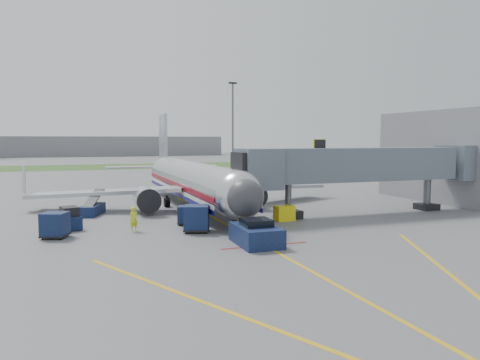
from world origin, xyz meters
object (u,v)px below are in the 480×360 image
object	(u,v)px
pushback_tug	(256,234)
belt_loader	(92,209)
baggage_tug	(70,219)
ramp_worker	(134,219)
airliner	(192,181)

from	to	relation	value
pushback_tug	belt_loader	xyz separation A→B (m)	(-9.58, 16.42, -0.18)
pushback_tug	belt_loader	bearing A→B (deg)	120.26
pushback_tug	baggage_tug	bearing A→B (deg)	139.33
pushback_tug	baggage_tug	size ratio (longest dim) A/B	1.54
pushback_tug	ramp_worker	xyz separation A→B (m)	(-6.96, 7.18, 0.22)
airliner	baggage_tug	xyz separation A→B (m)	(-11.89, -8.88, -1.88)
baggage_tug	ramp_worker	bearing A→B (deg)	-30.73
ramp_worker	belt_loader	bearing A→B (deg)	83.85
airliner	belt_loader	xyz separation A→B (m)	(-9.99, -2.33, -2.11)
pushback_tug	ramp_worker	world-z (taller)	ramp_worker
airliner	pushback_tug	xyz separation A→B (m)	(-0.41, -18.75, -1.93)
ramp_worker	airliner	bearing A→B (deg)	35.53
pushback_tug	ramp_worker	bearing A→B (deg)	134.12
pushback_tug	baggage_tug	world-z (taller)	baggage_tug
belt_loader	baggage_tug	bearing A→B (deg)	-106.21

